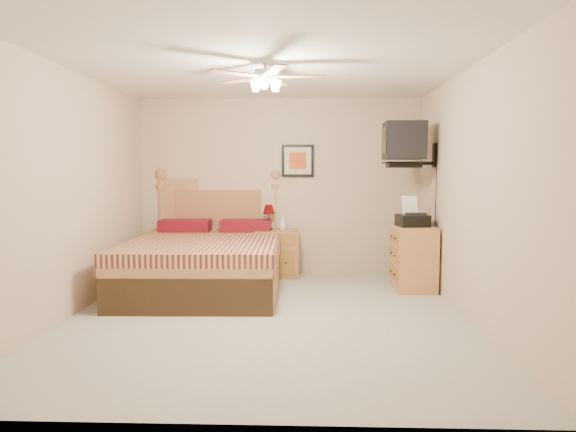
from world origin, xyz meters
The scene contains 17 objects.
floor centered at (0.00, 0.00, 0.00)m, with size 4.50×4.50×0.00m, color #A09C90.
ceiling centered at (0.00, 0.00, 2.50)m, with size 4.00×4.50×0.04m, color white.
wall_back centered at (0.00, 2.25, 1.25)m, with size 4.00×0.04×2.50m, color #C3AB90.
wall_front centered at (0.00, -2.25, 1.25)m, with size 4.00×0.04×2.50m, color #C3AB90.
wall_left centered at (-2.00, 0.00, 1.25)m, with size 0.04×4.50×2.50m, color #C3AB90.
wall_right centered at (2.00, 0.00, 1.25)m, with size 0.04×4.50×2.50m, color #C3AB90.
bed centered at (-0.86, 1.12, 0.76)m, with size 1.79×2.35×1.52m, color #AC7546, non-canonical shape.
nightstand centered at (-0.02, 2.00, 0.33)m, with size 0.60×0.45×0.65m, color #A46F39.
table_lamp centered at (-0.13, 2.08, 0.83)m, with size 0.19×0.19×0.35m, color #5B0303, non-canonical shape.
lotion_bottle centered at (0.06, 2.04, 0.77)m, with size 0.09×0.09×0.22m, color white.
framed_picture centered at (0.27, 2.23, 1.62)m, with size 0.46×0.04×0.46m, color black.
dresser centered at (1.73, 1.27, 0.40)m, with size 0.47×0.67×0.80m, color #B57846.
fax_machine centered at (1.70, 1.21, 0.98)m, with size 0.35×0.37×0.37m, color black, non-canonical shape.
magazine_lower centered at (1.67, 1.50, 0.81)m, with size 0.18×0.24×0.02m, color #AFA28A.
magazine_upper centered at (1.67, 1.50, 0.83)m, with size 0.22×0.30×0.02m, color gray.
wall_tv centered at (1.75, 1.34, 1.81)m, with size 0.56×0.46×0.58m, color black, non-canonical shape.
ceiling_fan centered at (0.00, -0.20, 2.36)m, with size 1.14×1.14×0.28m, color silver, non-canonical shape.
Camera 1 is at (0.39, -5.11, 1.47)m, focal length 32.00 mm.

